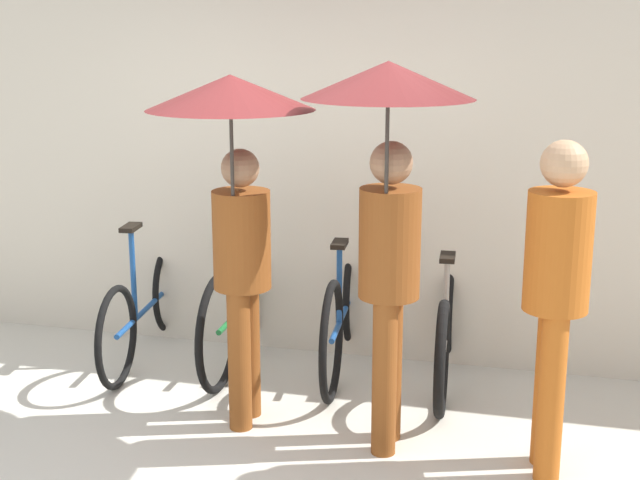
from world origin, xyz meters
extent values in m
cube|color=beige|center=(0.00, 2.07, 1.30)|extent=(10.67, 0.12, 2.59)
torus|color=black|center=(-1.08, 2.18, 0.33)|extent=(0.12, 0.66, 0.66)
torus|color=black|center=(-0.96, 1.12, 0.33)|extent=(0.12, 0.66, 0.66)
cylinder|color=#19478C|center=(-1.02, 1.65, 0.33)|extent=(0.15, 1.07, 0.04)
cylinder|color=#19478C|center=(-1.00, 1.46, 0.63)|extent=(0.04, 0.04, 0.61)
cube|color=black|center=(-1.00, 1.46, 0.95)|extent=(0.11, 0.21, 0.03)
cylinder|color=#19478C|center=(-1.08, 2.18, 0.68)|extent=(0.04, 0.04, 0.71)
cylinder|color=#19478C|center=(-1.08, 2.18, 1.04)|extent=(0.44, 0.08, 0.03)
torus|color=black|center=(-0.35, 2.27, 0.38)|extent=(0.07, 0.75, 0.75)
torus|color=black|center=(-0.32, 1.22, 0.38)|extent=(0.07, 0.75, 0.75)
cylinder|color=#19662D|center=(-0.34, 1.74, 0.38)|extent=(0.07, 1.04, 0.04)
cylinder|color=#19662D|center=(-0.33, 1.56, 0.63)|extent=(0.04, 0.04, 0.50)
cube|color=black|center=(-0.33, 1.56, 0.89)|extent=(0.10, 0.20, 0.03)
cylinder|color=#19662D|center=(-0.35, 2.27, 0.71)|extent=(0.04, 0.04, 0.66)
cylinder|color=#19662D|center=(-0.35, 2.27, 1.04)|extent=(0.44, 0.04, 0.03)
torus|color=black|center=(0.29, 2.26, 0.37)|extent=(0.11, 0.75, 0.75)
torus|color=black|center=(0.38, 1.25, 0.37)|extent=(0.11, 0.75, 0.75)
cylinder|color=#19478C|center=(0.34, 1.76, 0.37)|extent=(0.13, 1.01, 0.04)
cylinder|color=#19478C|center=(0.36, 1.58, 0.63)|extent=(0.04, 0.04, 0.51)
cube|color=black|center=(0.36, 1.58, 0.90)|extent=(0.11, 0.21, 0.03)
cylinder|color=#19478C|center=(0.29, 2.26, 0.71)|extent=(0.04, 0.04, 0.66)
cylinder|color=#19478C|center=(0.29, 2.26, 1.04)|extent=(0.44, 0.07, 0.03)
torus|color=black|center=(0.99, 2.21, 0.35)|extent=(0.11, 0.69, 0.69)
torus|color=black|center=(1.05, 1.21, 0.35)|extent=(0.11, 0.69, 0.69)
cylinder|color=#A59E93|center=(1.02, 1.71, 0.35)|extent=(0.10, 1.01, 0.04)
cylinder|color=#A59E93|center=(1.03, 1.53, 0.60)|extent=(0.04, 0.04, 0.51)
cube|color=black|center=(1.03, 1.53, 0.87)|extent=(0.10, 0.21, 0.03)
cylinder|color=#A59E93|center=(0.99, 2.21, 0.67)|extent=(0.04, 0.04, 0.65)
cylinder|color=#A59E93|center=(0.99, 2.21, 0.99)|extent=(0.44, 0.06, 0.03)
cylinder|color=brown|center=(-0.03, 0.93, 0.40)|extent=(0.13, 0.13, 0.80)
cylinder|color=brown|center=(-0.02, 0.75, 0.40)|extent=(0.13, 0.13, 0.80)
cylinder|color=brown|center=(-0.03, 0.84, 1.08)|extent=(0.32, 0.32, 0.55)
sphere|color=#997051|center=(-0.03, 0.84, 1.47)|extent=(0.21, 0.21, 0.21)
cylinder|color=#332D28|center=(-0.02, 0.70, 1.45)|extent=(0.02, 0.02, 0.69)
cone|color=#591919|center=(-0.02, 0.70, 1.89)|extent=(0.88, 0.88, 0.18)
cylinder|color=brown|center=(0.81, 0.84, 0.42)|extent=(0.13, 0.13, 0.85)
cylinder|color=brown|center=(0.81, 0.66, 0.42)|extent=(0.13, 0.13, 0.85)
cylinder|color=brown|center=(0.81, 0.75, 1.13)|extent=(0.32, 0.32, 0.58)
sphere|color=#997051|center=(0.81, 0.75, 1.55)|extent=(0.22, 0.22, 0.22)
cylinder|color=#332D28|center=(0.81, 0.61, 1.52)|extent=(0.02, 0.02, 0.72)
cone|color=#591919|center=(0.81, 0.61, 1.97)|extent=(0.84, 0.84, 0.18)
cylinder|color=#B25619|center=(1.64, 0.76, 0.43)|extent=(0.13, 0.13, 0.87)
cylinder|color=#B25619|center=(1.66, 0.58, 0.43)|extent=(0.13, 0.13, 0.87)
cylinder|color=#B25619|center=(1.65, 0.67, 1.16)|extent=(0.32, 0.32, 0.59)
sphere|color=tan|center=(1.65, 0.67, 1.59)|extent=(0.23, 0.23, 0.23)
camera|label=1|loc=(1.56, -3.64, 2.25)|focal=50.00mm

